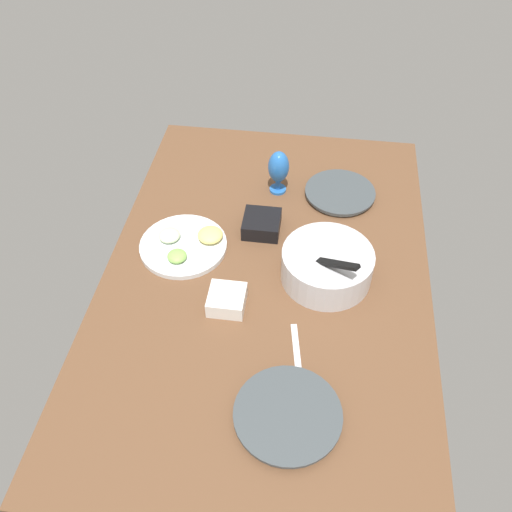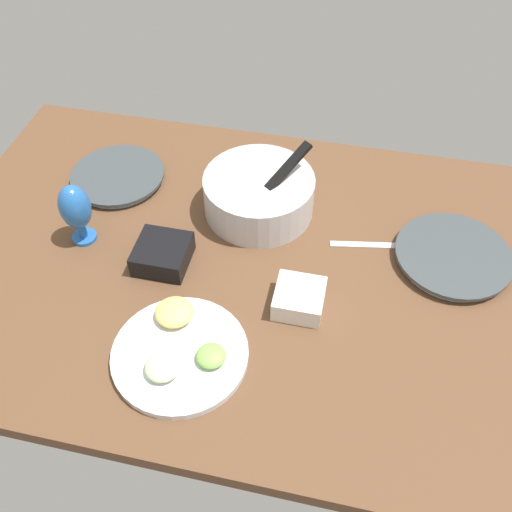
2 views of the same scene
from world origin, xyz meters
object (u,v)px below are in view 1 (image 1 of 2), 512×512
at_px(dinner_plate_right, 288,415).
at_px(square_bowl_white, 227,299).
at_px(mixing_bowl, 327,265).
at_px(hurricane_glass_blue, 279,168).
at_px(square_bowl_black, 262,223).
at_px(fruit_platter, 185,244).
at_px(dinner_plate_left, 340,193).

bearing_deg(dinner_plate_right, square_bowl_white, -147.66).
bearing_deg(mixing_bowl, square_bowl_white, -61.81).
height_order(dinner_plate_right, hurricane_glass_blue, hurricane_glass_blue).
height_order(dinner_plate_right, square_bowl_black, square_bowl_black).
relative_size(fruit_platter, square_bowl_black, 2.32).
bearing_deg(mixing_bowl, square_bowl_black, -129.34).
xyz_separation_m(mixing_bowl, square_bowl_black, (-0.19, -0.23, -0.03)).
relative_size(dinner_plate_right, square_bowl_black, 2.24).
xyz_separation_m(dinner_plate_right, square_bowl_black, (-0.69, -0.16, 0.02)).
height_order(dinner_plate_right, mixing_bowl, mixing_bowl).
distance_m(dinner_plate_left, square_bowl_white, 0.65).
height_order(square_bowl_black, square_bowl_white, square_bowl_black).
xyz_separation_m(dinner_plate_right, square_bowl_white, (-0.34, -0.22, 0.02)).
bearing_deg(hurricane_glass_blue, fruit_platter, -39.07).
relative_size(dinner_plate_left, square_bowl_black, 2.05).
distance_m(mixing_bowl, square_bowl_black, 0.30).
xyz_separation_m(mixing_bowl, fruit_platter, (-0.07, -0.47, -0.04)).
bearing_deg(square_bowl_black, fruit_platter, -64.06).
bearing_deg(mixing_bowl, dinner_plate_left, 175.35).
xyz_separation_m(dinner_plate_left, square_bowl_black, (0.22, -0.26, 0.02)).
height_order(hurricane_glass_blue, square_bowl_black, hurricane_glass_blue).
height_order(fruit_platter, square_bowl_white, square_bowl_white).
bearing_deg(square_bowl_black, dinner_plate_right, 12.77).
distance_m(dinner_plate_right, fruit_platter, 0.70).
relative_size(dinner_plate_left, dinner_plate_right, 0.92).
relative_size(fruit_platter, square_bowl_white, 2.65).
bearing_deg(dinner_plate_right, hurricane_glass_blue, -172.26).
distance_m(hurricane_glass_blue, square_bowl_black, 0.23).
distance_m(dinner_plate_left, fruit_platter, 0.61).
height_order(mixing_bowl, square_bowl_white, mixing_bowl).
distance_m(dinner_plate_left, mixing_bowl, 0.41).
height_order(dinner_plate_left, square_bowl_white, square_bowl_white).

